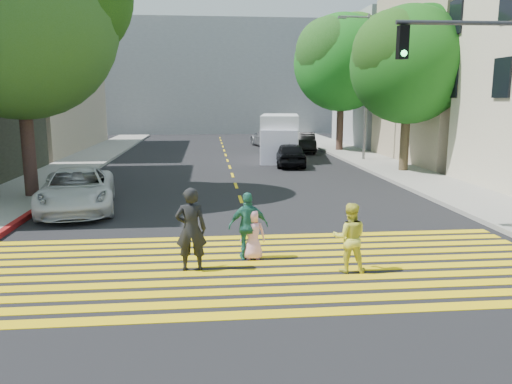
{
  "coord_description": "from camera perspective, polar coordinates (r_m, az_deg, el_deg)",
  "views": [
    {
      "loc": [
        -1.2,
        -9.33,
        3.73
      ],
      "look_at": [
        0.0,
        3.0,
        1.4
      ],
      "focal_mm": 35.0,
      "sensor_mm": 36.0,
      "label": 1
    }
  ],
  "objects": [
    {
      "name": "tree_right_far",
      "position": [
        36.14,
        9.89,
        14.92
      ],
      "size": [
        8.63,
        8.57,
        9.66
      ],
      "rotation": [
        0.0,
        0.0,
        0.36
      ],
      "color": "black",
      "rests_on": "ground"
    },
    {
      "name": "silver_car",
      "position": [
        39.34,
        1.46,
        6.25
      ],
      "size": [
        2.82,
        5.23,
        1.44
      ],
      "primitive_type": "imported",
      "rotation": [
        0.0,
        0.0,
        3.31
      ],
      "color": "#92959A",
      "rests_on": "ground"
    },
    {
      "name": "white_van",
      "position": [
        30.86,
        2.72,
        6.12
      ],
      "size": [
        3.02,
        6.08,
        2.74
      ],
      "rotation": [
        0.0,
        0.0,
        -0.16
      ],
      "color": "silver",
      "rests_on": "ground"
    },
    {
      "name": "lane_line",
      "position": [
        32.07,
        -3.39,
        3.95
      ],
      "size": [
        0.12,
        34.4,
        0.01
      ],
      "color": "yellow",
      "rests_on": "ground"
    },
    {
      "name": "backdrop_block",
      "position": [
        57.39,
        -4.47,
        12.87
      ],
      "size": [
        30.0,
        8.0,
        12.0
      ],
      "primitive_type": "cube",
      "color": "gray",
      "rests_on": "ground"
    },
    {
      "name": "building_right_grey",
      "position": [
        42.56,
        17.2,
        11.89
      ],
      "size": [
        10.0,
        10.0,
        10.0
      ],
      "primitive_type": "cube",
      "color": "gray",
      "rests_on": "ground"
    },
    {
      "name": "pedestrian_woman",
      "position": [
        11.03,
        10.65,
        -5.14
      ],
      "size": [
        0.83,
        0.7,
        1.53
      ],
      "primitive_type": "imported",
      "rotation": [
        0.0,
        0.0,
        2.97
      ],
      "color": "#DDD944",
      "rests_on": "ground"
    },
    {
      "name": "pedestrian_man",
      "position": [
        10.98,
        -7.44,
        -4.24
      ],
      "size": [
        0.68,
        0.45,
        1.85
      ],
      "primitive_type": "imported",
      "rotation": [
        0.0,
        0.0,
        3.15
      ],
      "color": "black",
      "rests_on": "ground"
    },
    {
      "name": "pedestrian_extra",
      "position": [
        11.67,
        -0.88,
        -3.9
      ],
      "size": [
        0.96,
        0.47,
        1.6
      ],
      "primitive_type": "imported",
      "rotation": [
        0.0,
        0.0,
        3.23
      ],
      "color": "#286F5F",
      "rests_on": "ground"
    },
    {
      "name": "ground",
      "position": [
        10.12,
        1.68,
        -10.98
      ],
      "size": [
        120.0,
        120.0,
        0.0
      ],
      "primitive_type": "plane",
      "color": "black"
    },
    {
      "name": "crosswalk",
      "position": [
        11.3,
        0.86,
        -8.58
      ],
      "size": [
        13.4,
        5.3,
        0.01
      ],
      "color": "yellow",
      "rests_on": "ground"
    },
    {
      "name": "tree_left",
      "position": [
        20.53,
        -25.37,
        18.42
      ],
      "size": [
        7.86,
        7.23,
        10.17
      ],
      "rotation": [
        0.0,
        0.0,
        0.03
      ],
      "color": "black",
      "rests_on": "ground"
    },
    {
      "name": "dark_car_parked",
      "position": [
        35.29,
        5.51,
        5.65
      ],
      "size": [
        1.99,
        4.36,
        1.39
      ],
      "primitive_type": "imported",
      "rotation": [
        0.0,
        0.0,
        -0.13
      ],
      "color": "black",
      "rests_on": "ground"
    },
    {
      "name": "building_right_tan",
      "position": [
        32.66,
        24.75,
        11.92
      ],
      "size": [
        10.0,
        10.0,
        10.0
      ],
      "primitive_type": "cube",
      "color": "tan",
      "rests_on": "ground"
    },
    {
      "name": "dark_car_near",
      "position": [
        27.9,
        3.86,
        4.31
      ],
      "size": [
        1.77,
        3.98,
        1.33
      ],
      "primitive_type": "imported",
      "rotation": [
        0.0,
        0.0,
        3.09
      ],
      "color": "black",
      "rests_on": "ground"
    },
    {
      "name": "white_sedan",
      "position": [
        17.81,
        -19.77,
        0.24
      ],
      "size": [
        3.17,
        5.41,
        1.42
      ],
      "primitive_type": "imported",
      "rotation": [
        0.0,
        0.0,
        0.17
      ],
      "color": "silver",
      "rests_on": "ground"
    },
    {
      "name": "traffic_signal",
      "position": [
        15.24,
        26.0,
        10.38
      ],
      "size": [
        4.15,
        0.36,
        6.09
      ],
      "rotation": [
        0.0,
        0.0,
        -0.03
      ],
      "color": "#2F2F35",
      "rests_on": "ground"
    },
    {
      "name": "pedestrian_child",
      "position": [
        11.72,
        -0.37,
        -4.82
      ],
      "size": [
        0.6,
        0.4,
        1.21
      ],
      "primitive_type": "imported",
      "rotation": [
        0.0,
        0.0,
        3.16
      ],
      "color": "#F3A5C0",
      "rests_on": "ground"
    },
    {
      "name": "tree_right_near",
      "position": [
        26.39,
        17.19,
        14.35
      ],
      "size": [
        7.09,
        6.92,
        8.35
      ],
      "rotation": [
        0.0,
        0.0,
        0.24
      ],
      "color": "#362A18",
      "rests_on": "ground"
    },
    {
      "name": "curb_red",
      "position": [
        16.76,
        -25.32,
        -2.98
      ],
      "size": [
        0.2,
        8.0,
        0.16
      ],
      "primitive_type": "cube",
      "color": "maroon",
      "rests_on": "ground"
    },
    {
      "name": "sidewalk_right",
      "position": [
        26.45,
        16.03,
        2.28
      ],
      "size": [
        3.0,
        60.0,
        0.15
      ],
      "primitive_type": "cube",
      "color": "gray",
      "rests_on": "ground"
    },
    {
      "name": "sidewalk_left",
      "position": [
        32.38,
        -18.59,
        3.6
      ],
      "size": [
        3.0,
        40.0,
        0.15
      ],
      "primitive_type": "cube",
      "color": "gray",
      "rests_on": "ground"
    },
    {
      "name": "street_lamp",
      "position": [
        30.41,
        12.21,
        12.55
      ],
      "size": [
        1.92,
        0.32,
        8.48
      ],
      "rotation": [
        0.0,
        0.0,
        0.08
      ],
      "color": "slate",
      "rests_on": "ground"
    }
  ]
}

